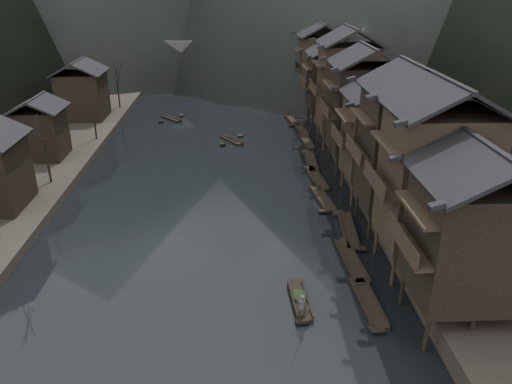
{
  "coord_description": "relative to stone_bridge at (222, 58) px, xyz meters",
  "views": [
    {
      "loc": [
        2.7,
        -34.37,
        21.54
      ],
      "look_at": [
        4.52,
        8.73,
        2.5
      ],
      "focal_mm": 35.0,
      "sensor_mm": 36.0,
      "label": 1
    }
  ],
  "objects": [
    {
      "name": "right_bank",
      "position": [
        35.0,
        -32.0,
        -4.21
      ],
      "size": [
        40.0,
        200.0,
        1.8
      ],
      "primitive_type": "cube",
      "color": "#2D2823",
      "rests_on": "ground"
    },
    {
      "name": "stilt_houses",
      "position": [
        17.28,
        -52.84,
        3.73
      ],
      "size": [
        9.0,
        67.6,
        15.58
      ],
      "color": "black",
      "rests_on": "ground"
    },
    {
      "name": "water",
      "position": [
        0.0,
        -72.0,
        -5.11
      ],
      "size": [
        300.0,
        300.0,
        0.0
      ],
      "primitive_type": "plane",
      "color": "black",
      "rests_on": "ground"
    },
    {
      "name": "moored_sampans",
      "position": [
        12.06,
        -51.72,
        -4.91
      ],
      "size": [
        3.02,
        60.84,
        0.47
      ],
      "color": "black",
      "rests_on": "water"
    },
    {
      "name": "left_houses",
      "position": [
        -20.5,
        -51.88,
        0.55
      ],
      "size": [
        8.1,
        53.2,
        8.73
      ],
      "color": "black",
      "rests_on": "left_bank"
    },
    {
      "name": "midriver_boats",
      "position": [
        -1.59,
        -26.17,
        -4.91
      ],
      "size": [
        13.35,
        34.23,
        0.44
      ],
      "color": "black",
      "rests_on": "water"
    },
    {
      "name": "hero_sampan",
      "position": [
        7.04,
        -77.27,
        -4.91
      ],
      "size": [
        1.33,
        5.17,
        0.44
      ],
      "color": "black",
      "rests_on": "water"
    },
    {
      "name": "bare_trees",
      "position": [
        -17.0,
        -59.82,
        1.48
      ],
      "size": [
        4.0,
        62.31,
        7.99
      ],
      "color": "black",
      "rests_on": "left_bank"
    },
    {
      "name": "boatman",
      "position": [
        6.94,
        -79.07,
        -3.8
      ],
      "size": [
        0.65,
        0.44,
        1.74
      ],
      "primitive_type": "imported",
      "rotation": [
        0.0,
        0.0,
        3.11
      ],
      "color": "#4E4E50",
      "rests_on": "hero_sampan"
    },
    {
      "name": "bamboo_pole",
      "position": [
        7.14,
        -79.07,
        -1.12
      ],
      "size": [
        1.86,
        2.09,
        3.62
      ],
      "primitive_type": "cylinder",
      "rotation": [
        0.64,
        0.0,
        -0.73
      ],
      "color": "#8C7A51",
      "rests_on": "boatman"
    },
    {
      "name": "stone_bridge",
      "position": [
        0.0,
        0.0,
        0.0
      ],
      "size": [
        40.0,
        6.0,
        9.0
      ],
      "color": "#4C4C4F",
      "rests_on": "ground"
    },
    {
      "name": "cargo_heap",
      "position": [
        7.05,
        -77.04,
        -4.33
      ],
      "size": [
        1.13,
        1.48,
        0.68
      ],
      "primitive_type": "ellipsoid",
      "color": "black",
      "rests_on": "hero_sampan"
    }
  ]
}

